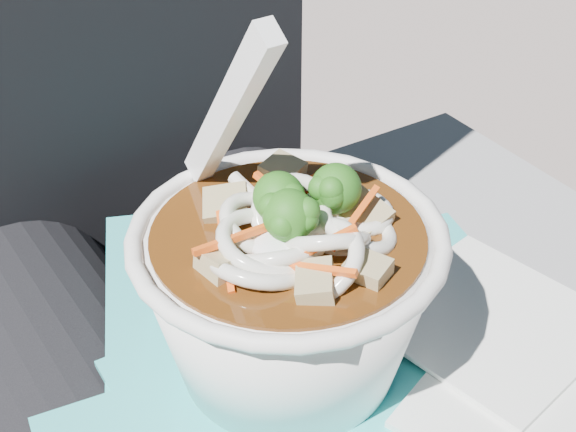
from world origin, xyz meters
TOP-DOWN VIEW (x-y plane):
  - person_body at (-0.00, 0.09)m, footprint 0.34×0.94m
  - plastic_bag at (0.00, -0.03)m, footprint 0.34×0.38m
  - napkins at (0.09, -0.09)m, footprint 0.16×0.20m
  - udon_bowl at (-0.01, -0.01)m, footprint 0.19×0.19m

SIDE VIEW (x-z plane):
  - person_body at x=0.00m, z-range 0.06..1.08m
  - plastic_bag at x=0.00m, z-range 0.63..0.65m
  - napkins at x=0.09m, z-range 0.65..0.66m
  - udon_bowl at x=-0.01m, z-range 0.60..0.80m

